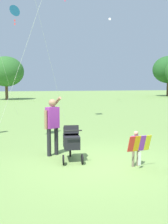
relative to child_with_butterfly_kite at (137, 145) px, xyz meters
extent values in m
plane|color=#75994C|center=(-1.04, 0.48, -0.58)|extent=(120.00, 120.00, 0.00)
cylinder|color=brown|center=(-5.24, 28.89, 0.31)|extent=(0.36, 0.36, 1.78)
ellipsoid|color=#2D6628|center=(-5.24, 28.89, 2.97)|extent=(4.42, 3.98, 3.76)
cylinder|color=brown|center=(18.95, 32.26, 0.51)|extent=(0.36, 0.36, 2.18)
ellipsoid|color=#235623|center=(18.95, 32.26, 3.57)|extent=(4.94, 4.44, 4.20)
cylinder|color=#7F705B|center=(0.07, 0.05, -0.35)|extent=(0.07, 0.07, 0.47)
cylinder|color=#7F705B|center=(-0.08, 0.03, -0.35)|extent=(0.07, 0.07, 0.47)
cube|color=purple|center=(-0.01, 0.04, 0.07)|extent=(0.22, 0.16, 0.36)
cylinder|color=tan|center=(0.12, 0.06, 0.04)|extent=(0.05, 0.05, 0.32)
cylinder|color=tan|center=(-0.13, 0.02, 0.04)|extent=(0.05, 0.05, 0.32)
sphere|color=tan|center=(-0.01, 0.04, 0.32)|extent=(0.12, 0.12, 0.12)
cube|color=yellow|center=(0.26, -0.11, 0.08)|extent=(0.18, 0.17, 0.43)
cube|color=purple|center=(0.10, -0.13, 0.08)|extent=(0.18, 0.17, 0.43)
cube|color=#F4A319|center=(-0.06, -0.15, 0.08)|extent=(0.18, 0.17, 0.43)
cube|color=red|center=(-0.22, -0.17, 0.08)|extent=(0.18, 0.17, 0.43)
cube|color=white|center=(0.02, -0.16, -0.32)|extent=(0.08, 0.02, 0.36)
cylinder|color=#232328|center=(-2.19, 1.54, -0.16)|extent=(0.12, 0.12, 0.86)
cylinder|color=#232328|center=(-1.95, 1.67, -0.16)|extent=(0.12, 0.12, 0.86)
cube|color=purple|center=(-2.07, 1.61, 0.59)|extent=(0.44, 0.38, 0.64)
cylinder|color=#A37556|center=(-2.28, 1.50, 0.55)|extent=(0.09, 0.09, 0.57)
cylinder|color=#A37556|center=(-1.93, 1.84, 1.03)|extent=(0.33, 0.50, 0.40)
sphere|color=#A37556|center=(-2.07, 1.61, 1.05)|extent=(0.22, 0.22, 0.22)
cylinder|color=black|center=(-1.57, 1.35, -0.44)|extent=(0.06, 0.28, 0.28)
cylinder|color=black|center=(-1.88, 0.57, -0.44)|extent=(0.06, 0.28, 0.28)
cylinder|color=black|center=(-1.37, 0.53, -0.44)|extent=(0.06, 0.28, 0.28)
cube|color=black|center=(-1.60, 0.93, -0.02)|extent=(0.48, 0.67, 0.36)
cube|color=black|center=(-1.59, 1.06, 0.28)|extent=(0.45, 0.44, 0.35)
cylinder|color=black|center=(-1.63, 0.47, 0.38)|extent=(0.49, 0.07, 0.04)
cylinder|color=silver|center=(-2.93, 2.31, 2.45)|extent=(2.23, 1.11, 6.07)
cone|color=blue|center=(-3.44, 12.33, 6.34)|extent=(0.90, 0.83, 0.63)
cube|color=red|center=(-3.46, 12.35, 5.70)|extent=(0.07, 0.06, 0.14)
cube|color=red|center=(-3.46, 12.37, 5.48)|extent=(0.09, 0.07, 0.14)
cylinder|color=silver|center=(-4.19, 10.78, 2.77)|extent=(1.50, 3.10, 6.72)
cube|color=pink|center=(-0.65, 8.63, 6.11)|extent=(0.09, 0.08, 0.14)
cylinder|color=silver|center=(-1.71, 7.35, 3.17)|extent=(2.05, 2.47, 7.51)
cube|color=white|center=(6.23, 22.42, 8.47)|extent=(0.25, 0.17, 0.26)
camera|label=1|loc=(-2.84, -6.57, 1.68)|focal=43.32mm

